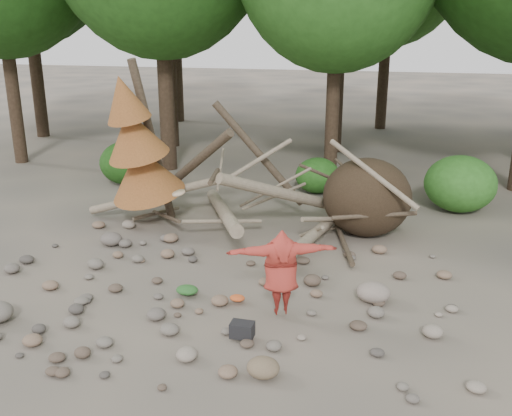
# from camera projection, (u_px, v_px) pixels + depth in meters

# --- Properties ---
(ground) EXTENTS (120.00, 120.00, 0.00)m
(ground) POSITION_uv_depth(u_px,v_px,m) (212.00, 296.00, 11.18)
(ground) COLOR #514C44
(ground) RESTS_ON ground
(deadfall_pile) EXTENTS (8.55, 5.24, 3.30)m
(deadfall_pile) POSITION_uv_depth(u_px,v_px,m) (343.00, 198.00, 14.29)
(deadfall_pile) COLOR #332619
(deadfall_pile) RESTS_ON ground
(dead_conifer) EXTENTS (2.06, 2.16, 4.35)m
(dead_conifer) POSITION_uv_depth(u_px,v_px,m) (138.00, 148.00, 14.42)
(dead_conifer) COLOR #4C3F30
(dead_conifer) RESTS_ON ground
(bush_left) EXTENTS (1.80, 1.80, 1.44)m
(bush_left) POSITION_uv_depth(u_px,v_px,m) (127.00, 163.00, 18.96)
(bush_left) COLOR #1E4D14
(bush_left) RESTS_ON ground
(bush_mid) EXTENTS (1.40, 1.40, 1.12)m
(bush_mid) POSITION_uv_depth(u_px,v_px,m) (318.00, 175.00, 17.98)
(bush_mid) COLOR #28621C
(bush_mid) RESTS_ON ground
(bush_right) EXTENTS (2.00, 2.00, 1.60)m
(bush_right) POSITION_uv_depth(u_px,v_px,m) (460.00, 184.00, 16.13)
(bush_right) COLOR #327424
(bush_right) RESTS_ON ground
(frisbee_thrower) EXTENTS (2.95, 1.22, 2.26)m
(frisbee_thrower) POSITION_uv_depth(u_px,v_px,m) (281.00, 272.00, 10.17)
(frisbee_thrower) COLOR #A32D24
(frisbee_thrower) RESTS_ON ground
(backpack) EXTENTS (0.39, 0.26, 0.26)m
(backpack) POSITION_uv_depth(u_px,v_px,m) (242.00, 333.00, 9.60)
(backpack) COLOR black
(backpack) RESTS_ON ground
(cloth_green) EXTENTS (0.44, 0.37, 0.16)m
(cloth_green) POSITION_uv_depth(u_px,v_px,m) (187.00, 292.00, 11.17)
(cloth_green) COLOR #265A24
(cloth_green) RESTS_ON ground
(cloth_orange) EXTENTS (0.30, 0.24, 0.11)m
(cloth_orange) POSITION_uv_depth(u_px,v_px,m) (237.00, 300.00, 10.90)
(cloth_orange) COLOR #C54F21
(cloth_orange) RESTS_ON ground
(boulder_front_right) EXTENTS (0.51, 0.45, 0.30)m
(boulder_front_right) POSITION_uv_depth(u_px,v_px,m) (263.00, 368.00, 8.59)
(boulder_front_right) COLOR #736048
(boulder_front_right) RESTS_ON ground
(boulder_mid_right) EXTENTS (0.65, 0.58, 0.39)m
(boulder_mid_right) POSITION_uv_depth(u_px,v_px,m) (373.00, 292.00, 10.92)
(boulder_mid_right) COLOR gray
(boulder_mid_right) RESTS_ON ground
(boulder_mid_left) EXTENTS (0.53, 0.48, 0.32)m
(boulder_mid_left) POSITION_uv_depth(u_px,v_px,m) (111.00, 239.00, 13.74)
(boulder_mid_left) COLOR #635B53
(boulder_mid_left) RESTS_ON ground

